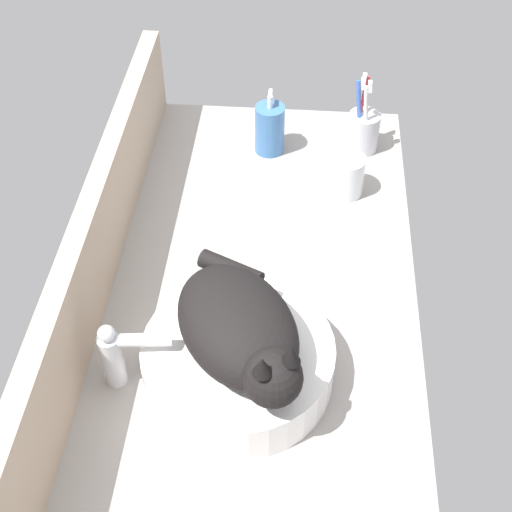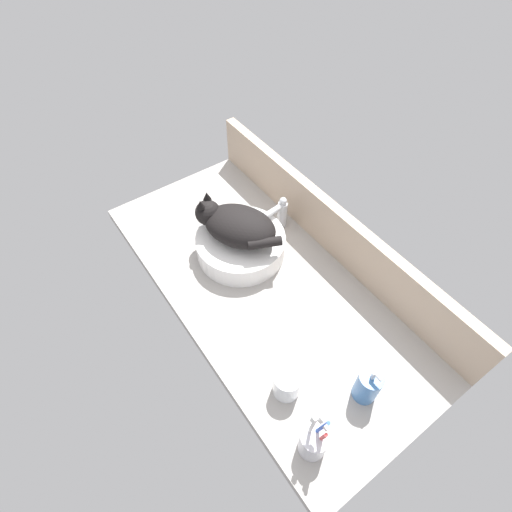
% 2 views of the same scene
% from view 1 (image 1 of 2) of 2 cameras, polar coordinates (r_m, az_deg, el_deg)
% --- Properties ---
extents(ground_plane, '(1.26, 0.60, 0.04)m').
position_cam_1_polar(ground_plane, '(1.31, -0.29, -4.56)').
color(ground_plane, '#9E9993').
extents(backsplash_panel, '(1.26, 0.04, 0.19)m').
position_cam_1_polar(backsplash_panel, '(1.27, -13.07, -0.30)').
color(backsplash_panel, tan).
rests_on(backsplash_panel, ground_plane).
extents(sink_basin, '(0.31, 0.31, 0.08)m').
position_cam_1_polar(sink_basin, '(1.17, -1.42, -8.46)').
color(sink_basin, white).
rests_on(sink_basin, ground_plane).
extents(cat, '(0.30, 0.27, 0.14)m').
position_cam_1_polar(cat, '(1.09, -1.17, -5.96)').
color(cat, black).
rests_on(cat, sink_basin).
extents(faucet, '(0.04, 0.12, 0.14)m').
position_cam_1_polar(faucet, '(1.16, -10.98, -7.59)').
color(faucet, silver).
rests_on(faucet, ground_plane).
extents(soap_dispenser, '(0.07, 0.07, 0.15)m').
position_cam_1_polar(soap_dispenser, '(1.60, 1.26, 10.14)').
color(soap_dispenser, '#3F72B2').
rests_on(soap_dispenser, ground_plane).
extents(toothbrush_cup, '(0.07, 0.07, 0.19)m').
position_cam_1_polar(toothbrush_cup, '(1.63, 8.55, 9.94)').
color(toothbrush_cup, silver).
rests_on(toothbrush_cup, ground_plane).
extents(water_glass, '(0.08, 0.08, 0.09)m').
position_cam_1_polar(water_glass, '(1.51, 7.20, 6.26)').
color(water_glass, white).
rests_on(water_glass, ground_plane).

